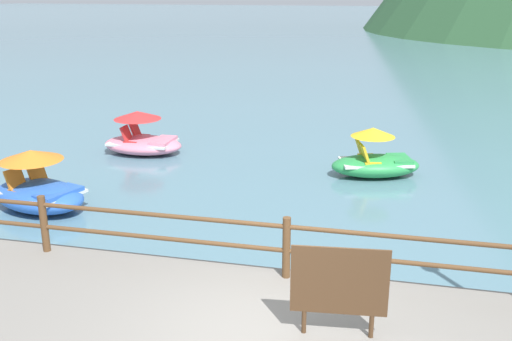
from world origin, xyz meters
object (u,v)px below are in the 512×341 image
(pedal_boat_3, at_px, (375,160))
(pedal_boat_1, at_px, (38,189))
(pedal_boat_2, at_px, (142,139))
(sign_board, at_px, (339,282))

(pedal_boat_3, bearing_deg, pedal_boat_1, -150.52)
(pedal_boat_1, distance_m, pedal_boat_3, 7.88)
(pedal_boat_3, bearing_deg, pedal_boat_2, 174.31)
(pedal_boat_2, bearing_deg, sign_board, -53.32)
(sign_board, distance_m, pedal_boat_2, 10.52)
(pedal_boat_3, bearing_deg, sign_board, -91.59)
(sign_board, xyz_separation_m, pedal_boat_2, (-6.27, 8.42, -0.72))
(pedal_boat_1, distance_m, pedal_boat_2, 4.54)
(pedal_boat_1, bearing_deg, pedal_boat_2, 85.25)
(pedal_boat_1, bearing_deg, sign_board, -30.34)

